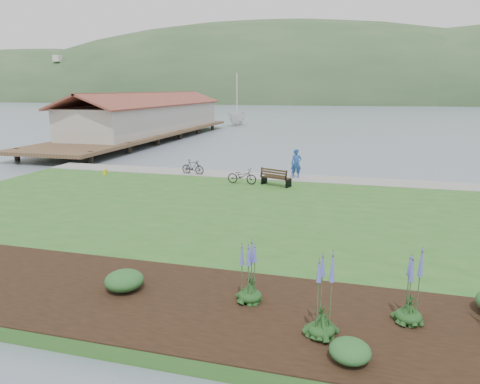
% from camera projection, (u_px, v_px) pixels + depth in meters
% --- Properties ---
extents(ground, '(600.00, 600.00, 0.00)m').
position_uv_depth(ground, '(273.00, 215.00, 20.26)').
color(ground, slate).
rests_on(ground, ground).
extents(lawn, '(34.00, 20.00, 0.40)m').
position_uv_depth(lawn, '(264.00, 223.00, 18.33)').
color(lawn, '#295B20').
rests_on(lawn, ground).
extents(shoreline_path, '(34.00, 2.20, 0.03)m').
position_uv_depth(shoreline_path, '(294.00, 178.00, 26.64)').
color(shoreline_path, gray).
rests_on(shoreline_path, lawn).
extents(garden_bed, '(24.00, 4.40, 0.04)m').
position_uv_depth(garden_bed, '(320.00, 320.00, 10.20)').
color(garden_bed, black).
rests_on(garden_bed, lawn).
extents(far_hillside, '(580.00, 80.00, 38.00)m').
position_uv_depth(far_hillside, '(399.00, 103.00, 174.79)').
color(far_hillside, '#2E4C2A').
rests_on(far_hillside, ground).
extents(pier_pavilion, '(8.00, 36.00, 5.40)m').
position_uv_depth(pier_pavilion, '(150.00, 116.00, 50.51)').
color(pier_pavilion, '#4C3826').
rests_on(pier_pavilion, ground).
extents(park_bench, '(1.82, 1.25, 1.05)m').
position_uv_depth(park_bench, '(275.00, 177.00, 24.32)').
color(park_bench, black).
rests_on(park_bench, lawn).
extents(person, '(0.89, 0.71, 2.13)m').
position_uv_depth(person, '(296.00, 161.00, 26.28)').
color(person, '#1F4590').
rests_on(person, lawn).
extents(bicycle_a, '(0.74, 1.80, 0.92)m').
position_uv_depth(bicycle_a, '(242.00, 176.00, 24.89)').
color(bicycle_a, black).
rests_on(bicycle_a, lawn).
extents(bicycle_b, '(0.68, 1.63, 0.95)m').
position_uv_depth(bicycle_b, '(193.00, 167.00, 27.66)').
color(bicycle_b, black).
rests_on(bicycle_b, lawn).
extents(sailboat, '(10.44, 10.61, 26.26)m').
position_uv_depth(sailboat, '(237.00, 126.00, 69.36)').
color(sailboat, silver).
rests_on(sailboat, ground).
extents(pannier, '(0.24, 0.33, 0.33)m').
position_uv_depth(pannier, '(105.00, 172.00, 27.59)').
color(pannier, gold).
rests_on(pannier, lawn).
extents(echium_0, '(0.62, 0.62, 2.21)m').
position_uv_depth(echium_0, '(322.00, 301.00, 9.34)').
color(echium_0, '#153A15').
rests_on(echium_0, garden_bed).
extents(echium_1, '(0.62, 0.62, 2.06)m').
position_uv_depth(echium_1, '(411.00, 292.00, 9.92)').
color(echium_1, '#153A15').
rests_on(echium_1, garden_bed).
extents(echium_4, '(0.62, 0.62, 1.94)m').
position_uv_depth(echium_4, '(250.00, 274.00, 10.91)').
color(echium_4, '#153A15').
rests_on(echium_4, garden_bed).
extents(shrub_0, '(1.06, 1.06, 0.53)m').
position_uv_depth(shrub_0, '(124.00, 280.00, 11.68)').
color(shrub_0, '#1E4C21').
rests_on(shrub_0, garden_bed).
extents(shrub_1, '(0.85, 0.85, 0.42)m').
position_uv_depth(shrub_1, '(350.00, 351.00, 8.63)').
color(shrub_1, '#1E4C21').
rests_on(shrub_1, garden_bed).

